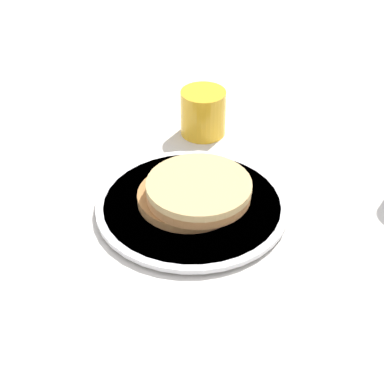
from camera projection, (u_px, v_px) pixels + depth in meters
ground_plane at (197, 202)px, 0.97m from camera, size 4.00×4.00×0.00m
plate at (192, 206)px, 0.95m from camera, size 0.28×0.28×0.01m
pancake_stack at (194, 192)px, 0.93m from camera, size 0.16×0.17×0.04m
juice_glass at (203, 113)px, 1.10m from camera, size 0.08×0.08×0.08m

